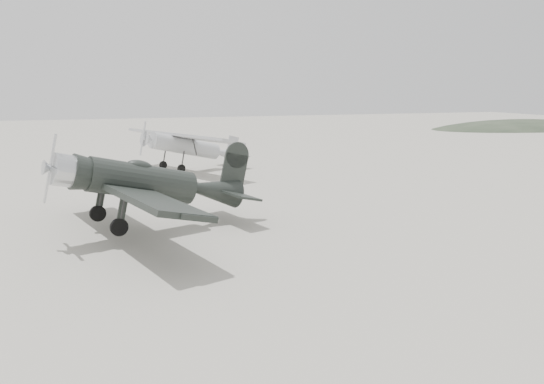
{
  "coord_description": "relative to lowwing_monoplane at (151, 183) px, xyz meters",
  "views": [
    {
      "loc": [
        -4.44,
        -16.05,
        5.33
      ],
      "look_at": [
        1.87,
        2.24,
        1.5
      ],
      "focal_mm": 35.0,
      "sensor_mm": 36.0,
      "label": 1
    }
  ],
  "objects": [
    {
      "name": "ground",
      "position": [
        2.4,
        -3.61,
        -1.85
      ],
      "size": [
        160.0,
        160.0,
        0.0
      ],
      "primitive_type": "plane",
      "color": "gray",
      "rests_on": "ground"
    },
    {
      "name": "hill_northeast",
      "position": [
        52.4,
        36.39,
        -1.85
      ],
      "size": [
        32.0,
        16.0,
        5.2
      ],
      "primitive_type": "ellipsoid",
      "color": "#2C3728",
      "rests_on": "ground"
    },
    {
      "name": "lowwing_monoplane",
      "position": [
        0.0,
        0.0,
        0.0
      ],
      "size": [
        7.86,
        10.83,
        3.49
      ],
      "rotation": [
        0.0,
        0.24,
        0.27
      ],
      "color": "black",
      "rests_on": "ground"
    },
    {
      "name": "highwing_monoplane",
      "position": [
        3.94,
        13.86,
        -0.01
      ],
      "size": [
        7.71,
        10.06,
        2.94
      ],
      "rotation": [
        0.0,
        0.23,
        0.43
      ],
      "color": "#9B9DA0",
      "rests_on": "ground"
    }
  ]
}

